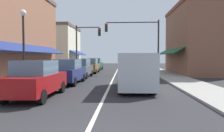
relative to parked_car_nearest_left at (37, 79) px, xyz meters
The scene contains 15 objects.
ground_plane 12.85m from the parked_car_nearest_left, 75.60° to the left, with size 80.00×80.00×0.00m, color #28282B.
sidewalk_left 12.66m from the parked_car_nearest_left, 100.54° to the left, with size 2.60×56.00×0.12m, color gray.
sidewalk_right 15.18m from the parked_car_nearest_left, 55.02° to the left, with size 2.60×56.00×0.12m, color gray.
lane_center_stripe 12.85m from the parked_car_nearest_left, 75.60° to the left, with size 0.14×52.00×0.01m, color silver.
storefront_right_block 19.14m from the parked_car_nearest_left, 49.74° to the left, with size 5.77×10.20×7.80m.
storefront_far_left 23.48m from the parked_car_nearest_left, 106.19° to the left, with size 7.12×8.20×6.81m.
parked_car_nearest_left is the anchor object (origin of this frame).
parked_car_second_left 4.98m from the parked_car_nearest_left, 88.52° to the left, with size 1.84×4.13×1.77m.
parked_car_third_left 9.44m from the parked_car_nearest_left, 89.60° to the left, with size 1.83×4.12×1.77m.
parked_car_far_left 14.63m from the parked_car_nearest_left, 89.40° to the left, with size 1.79×4.11×1.77m.
parked_car_distant_left 20.48m from the parked_car_nearest_left, 90.10° to the left, with size 1.85×4.14×1.77m.
van_in_lane 5.51m from the parked_car_nearest_left, 29.73° to the left, with size 2.06×5.21×2.12m.
traffic_signal_mast_arm 15.12m from the parked_car_nearest_left, 66.34° to the left, with size 6.07×0.50×6.06m.
traffic_signal_left_corner 15.25m from the parked_car_nearest_left, 92.43° to the left, with size 3.07×0.50×5.76m.
street_lamp_left_near 3.49m from the parked_car_nearest_left, 128.61° to the left, with size 0.36×0.36×4.65m.
Camera 1 is at (0.92, -3.68, 1.93)m, focal length 32.30 mm.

